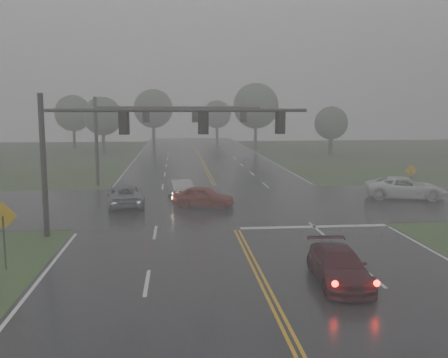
{
  "coord_description": "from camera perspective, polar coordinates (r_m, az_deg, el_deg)",
  "views": [
    {
      "loc": [
        -3.29,
        -12.8,
        6.75
      ],
      "look_at": [
        -0.53,
        16.0,
        2.63
      ],
      "focal_mm": 40.0,
      "sensor_mm": 36.0,
      "label": 1
    }
  ],
  "objects": [
    {
      "name": "sign_diamond_east",
      "position": [
        41.44,
        20.61,
        0.51
      ],
      "size": [
        1.01,
        0.15,
        2.44
      ],
      "rotation": [
        0.0,
        0.0,
        0.11
      ],
      "color": "black",
      "rests_on": "ground"
    },
    {
      "name": "tree_nw_a",
      "position": [
        76.99,
        -13.7,
        6.99
      ],
      "size": [
        5.75,
        5.75,
        8.45
      ],
      "color": "#362A23",
      "rests_on": "ground"
    },
    {
      "name": "tree_n_mid",
      "position": [
        89.89,
        -8.09,
        7.97
      ],
      "size": [
        6.89,
        6.89,
        10.13
      ],
      "color": "#362A23",
      "rests_on": "ground"
    },
    {
      "name": "cross_street",
      "position": [
        35.6,
        -0.08,
        -2.82
      ],
      "size": [
        120.0,
        14.0,
        0.02
      ],
      "primitive_type": "cube",
      "color": "black",
      "rests_on": "ground"
    },
    {
      "name": "sedan_red",
      "position": [
        34.31,
        -2.35,
        -3.25
      ],
      "size": [
        4.53,
        2.97,
        1.43
      ],
      "primitive_type": "imported",
      "rotation": [
        0.0,
        0.0,
        1.24
      ],
      "color": "maroon",
      "rests_on": "ground"
    },
    {
      "name": "signal_gantry_near",
      "position": [
        26.79,
        -10.97,
        4.86
      ],
      "size": [
        14.09,
        0.33,
        7.52
      ],
      "color": "black",
      "rests_on": "ground"
    },
    {
      "name": "tree_n_far",
      "position": [
        102.61,
        -0.8,
        7.41
      ],
      "size": [
        5.7,
        5.7,
        8.37
      ],
      "color": "#362A23",
      "rests_on": "ground"
    },
    {
      "name": "tree_ne_a",
      "position": [
        81.44,
        3.66,
        8.34
      ],
      "size": [
        7.35,
        7.35,
        10.79
      ],
      "color": "#362A23",
      "rests_on": "ground"
    },
    {
      "name": "sedan_maroon",
      "position": [
        20.29,
        12.94,
        -11.53
      ],
      "size": [
        2.15,
        4.72,
        1.34
      ],
      "primitive_type": "imported",
      "rotation": [
        0.0,
        0.0,
        -0.06
      ],
      "color": "#380A11",
      "rests_on": "ground"
    },
    {
      "name": "pickup_white",
      "position": [
        39.91,
        19.96,
        -2.12
      ],
      "size": [
        6.31,
        4.07,
        1.62
      ],
      "primitive_type": "imported",
      "rotation": [
        0.0,
        0.0,
        1.31
      ],
      "color": "white",
      "rests_on": "ground"
    },
    {
      "name": "sign_diamond_west",
      "position": [
        22.77,
        -23.91,
        -4.72
      ],
      "size": [
        1.2,
        0.26,
        2.92
      ],
      "rotation": [
        0.0,
        0.0,
        -0.18
      ],
      "color": "black",
      "rests_on": "ground"
    },
    {
      "name": "main_road",
      "position": [
        33.65,
        0.24,
        -3.46
      ],
      "size": [
        18.0,
        160.0,
        0.02
      ],
      "primitive_type": "cube",
      "color": "black",
      "rests_on": "ground"
    },
    {
      "name": "ground",
      "position": [
        14.84,
        8.42,
        -19.02
      ],
      "size": [
        180.0,
        180.0,
        0.0
      ],
      "primitive_type": "plane",
      "color": "#28411B",
      "rests_on": "ground"
    },
    {
      "name": "stop_bar",
      "position": [
        29.09,
        10.25,
        -5.44
      ],
      "size": [
        8.5,
        0.5,
        0.01
      ],
      "primitive_type": "cube",
      "color": "silver",
      "rests_on": "ground"
    },
    {
      "name": "tree_e_near",
      "position": [
        73.98,
        12.15,
        6.26
      ],
      "size": [
        4.78,
        4.78,
        7.03
      ],
      "color": "#362A23",
      "rests_on": "ground"
    },
    {
      "name": "signal_gantry_far",
      "position": [
        44.35,
        -8.62,
        6.34
      ],
      "size": [
        14.51,
        0.39,
        7.73
      ],
      "color": "black",
      "rests_on": "ground"
    },
    {
      "name": "sedan_silver",
      "position": [
        37.99,
        -5.05,
        -2.16
      ],
      "size": [
        2.11,
        4.51,
        1.43
      ],
      "primitive_type": "imported",
      "rotation": [
        0.0,
        0.0,
        3.28
      ],
      "color": "#A4A6AC",
      "rests_on": "ground"
    },
    {
      "name": "car_grey",
      "position": [
        35.49,
        -11.2,
        -3.01
      ],
      "size": [
        3.06,
        5.47,
        1.45
      ],
      "primitive_type": "imported",
      "rotation": [
        0.0,
        0.0,
        3.27
      ],
      "color": "slate",
      "rests_on": "ground"
    },
    {
      "name": "tree_nw_b",
      "position": [
        87.99,
        -16.86,
        7.2
      ],
      "size": [
        6.09,
        6.09,
        8.94
      ],
      "color": "#362A23",
      "rests_on": "ground"
    }
  ]
}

